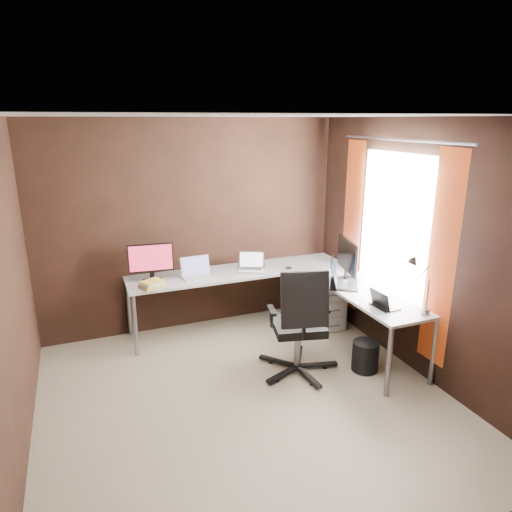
{
  "coord_description": "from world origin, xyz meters",
  "views": [
    {
      "loc": [
        -1.25,
        -3.4,
        2.48
      ],
      "look_at": [
        0.48,
        0.95,
        1.07
      ],
      "focal_mm": 32.0,
      "sensor_mm": 36.0,
      "label": 1
    }
  ],
  "objects_px": {
    "laptop_black_small": "(383,304)",
    "laptop_silver": "(251,266)",
    "monitor_right": "(347,257)",
    "desk_lamp": "(419,279)",
    "book_stack": "(152,284)",
    "wastebasket": "(365,356)",
    "monitor_left": "(151,260)",
    "laptop_black_big": "(340,280)",
    "office_chair": "(299,343)",
    "drawer_pedestal": "(322,303)",
    "laptop_white": "(197,273)"
  },
  "relations": [
    {
      "from": "wastebasket",
      "to": "monitor_left",
      "type": "bearing_deg",
      "value": 142.03
    },
    {
      "from": "monitor_right",
      "to": "book_stack",
      "type": "xyz_separation_m",
      "value": [
        -2.07,
        0.57,
        -0.23
      ]
    },
    {
      "from": "monitor_left",
      "to": "wastebasket",
      "type": "relative_size",
      "value": 1.59
    },
    {
      "from": "monitor_left",
      "to": "laptop_white",
      "type": "xyz_separation_m",
      "value": [
        0.5,
        -0.05,
        -0.19
      ]
    },
    {
      "from": "monitor_left",
      "to": "laptop_silver",
      "type": "bearing_deg",
      "value": 3.94
    },
    {
      "from": "drawer_pedestal",
      "to": "book_stack",
      "type": "bearing_deg",
      "value": 175.75
    },
    {
      "from": "drawer_pedestal",
      "to": "laptop_white",
      "type": "xyz_separation_m",
      "value": [
        -1.48,
        0.31,
        0.48
      ]
    },
    {
      "from": "drawer_pedestal",
      "to": "laptop_silver",
      "type": "distance_m",
      "value": 0.99
    },
    {
      "from": "book_stack",
      "to": "desk_lamp",
      "type": "height_order",
      "value": "desk_lamp"
    },
    {
      "from": "laptop_black_big",
      "to": "office_chair",
      "type": "xyz_separation_m",
      "value": [
        -0.69,
        -0.37,
        -0.45
      ]
    },
    {
      "from": "monitor_right",
      "to": "laptop_white",
      "type": "height_order",
      "value": "monitor_right"
    },
    {
      "from": "laptop_silver",
      "to": "laptop_black_small",
      "type": "distance_m",
      "value": 1.72
    },
    {
      "from": "book_stack",
      "to": "wastebasket",
      "type": "xyz_separation_m",
      "value": [
        1.91,
        -1.25,
        -0.61
      ]
    },
    {
      "from": "book_stack",
      "to": "office_chair",
      "type": "relative_size",
      "value": 0.26
    },
    {
      "from": "drawer_pedestal",
      "to": "laptop_black_big",
      "type": "height_order",
      "value": "laptop_black_big"
    },
    {
      "from": "laptop_white",
      "to": "office_chair",
      "type": "height_order",
      "value": "office_chair"
    },
    {
      "from": "book_stack",
      "to": "office_chair",
      "type": "bearing_deg",
      "value": -39.73
    },
    {
      "from": "monitor_right",
      "to": "desk_lamp",
      "type": "height_order",
      "value": "desk_lamp"
    },
    {
      "from": "laptop_silver",
      "to": "desk_lamp",
      "type": "bearing_deg",
      "value": -35.88
    },
    {
      "from": "desk_lamp",
      "to": "drawer_pedestal",
      "type": "bearing_deg",
      "value": 112.09
    },
    {
      "from": "book_stack",
      "to": "wastebasket",
      "type": "height_order",
      "value": "book_stack"
    },
    {
      "from": "laptop_silver",
      "to": "laptop_black_big",
      "type": "distance_m",
      "value": 1.11
    },
    {
      "from": "monitor_right",
      "to": "laptop_black_big",
      "type": "relative_size",
      "value": 1.11
    },
    {
      "from": "desk_lamp",
      "to": "wastebasket",
      "type": "bearing_deg",
      "value": 144.25
    },
    {
      "from": "laptop_white",
      "to": "drawer_pedestal",
      "type": "bearing_deg",
      "value": -15.11
    },
    {
      "from": "laptop_black_big",
      "to": "laptop_black_small",
      "type": "relative_size",
      "value": 1.9
    },
    {
      "from": "monitor_left",
      "to": "laptop_silver",
      "type": "relative_size",
      "value": 1.29
    },
    {
      "from": "drawer_pedestal",
      "to": "monitor_right",
      "type": "bearing_deg",
      "value": -82.82
    },
    {
      "from": "drawer_pedestal",
      "to": "wastebasket",
      "type": "height_order",
      "value": "drawer_pedestal"
    },
    {
      "from": "monitor_right",
      "to": "laptop_black_big",
      "type": "height_order",
      "value": "monitor_right"
    },
    {
      "from": "laptop_black_big",
      "to": "office_chair",
      "type": "distance_m",
      "value": 0.9
    },
    {
      "from": "monitor_left",
      "to": "office_chair",
      "type": "height_order",
      "value": "monitor_left"
    },
    {
      "from": "monitor_right",
      "to": "wastebasket",
      "type": "xyz_separation_m",
      "value": [
        -0.16,
        -0.68,
        -0.84
      ]
    },
    {
      "from": "monitor_right",
      "to": "wastebasket",
      "type": "height_order",
      "value": "monitor_right"
    },
    {
      "from": "laptop_white",
      "to": "book_stack",
      "type": "distance_m",
      "value": 0.56
    },
    {
      "from": "book_stack",
      "to": "desk_lamp",
      "type": "relative_size",
      "value": 0.54
    },
    {
      "from": "laptop_silver",
      "to": "laptop_black_small",
      "type": "bearing_deg",
      "value": -38.26
    },
    {
      "from": "monitor_left",
      "to": "laptop_black_big",
      "type": "xyz_separation_m",
      "value": [
        1.9,
        -0.88,
        -0.18
      ]
    },
    {
      "from": "laptop_white",
      "to": "desk_lamp",
      "type": "height_order",
      "value": "desk_lamp"
    },
    {
      "from": "monitor_left",
      "to": "monitor_right",
      "type": "height_order",
      "value": "monitor_right"
    },
    {
      "from": "office_chair",
      "to": "wastebasket",
      "type": "bearing_deg",
      "value": -3.86
    },
    {
      "from": "drawer_pedestal",
      "to": "laptop_black_small",
      "type": "height_order",
      "value": "laptop_black_small"
    },
    {
      "from": "laptop_white",
      "to": "laptop_black_big",
      "type": "distance_m",
      "value": 1.63
    },
    {
      "from": "laptop_black_small",
      "to": "wastebasket",
      "type": "distance_m",
      "value": 0.63
    },
    {
      "from": "laptop_black_small",
      "to": "desk_lamp",
      "type": "height_order",
      "value": "desk_lamp"
    },
    {
      "from": "wastebasket",
      "to": "laptop_silver",
      "type": "bearing_deg",
      "value": 116.26
    },
    {
      "from": "drawer_pedestal",
      "to": "office_chair",
      "type": "height_order",
      "value": "office_chair"
    },
    {
      "from": "monitor_left",
      "to": "book_stack",
      "type": "relative_size",
      "value": 1.69
    },
    {
      "from": "laptop_black_small",
      "to": "laptop_silver",
      "type": "bearing_deg",
      "value": 23.15
    },
    {
      "from": "office_chair",
      "to": "laptop_black_small",
      "type": "bearing_deg",
      "value": -10.57
    }
  ]
}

